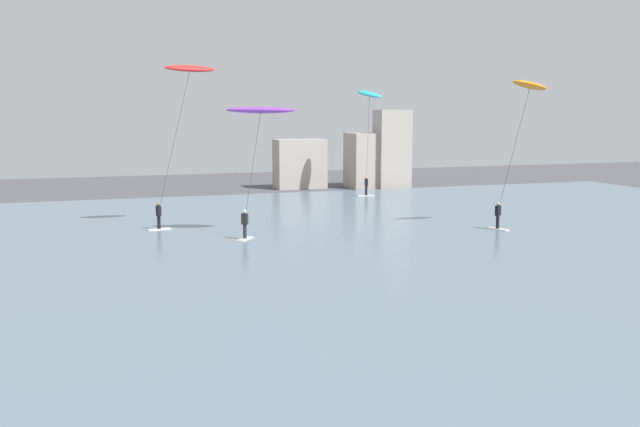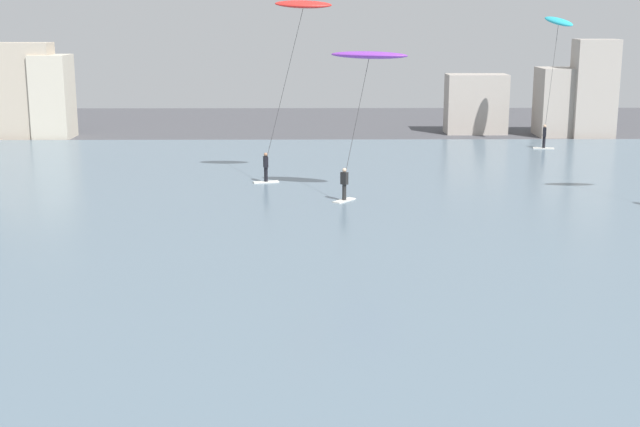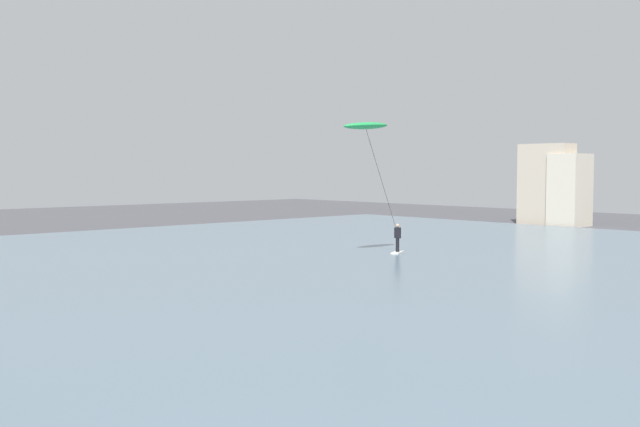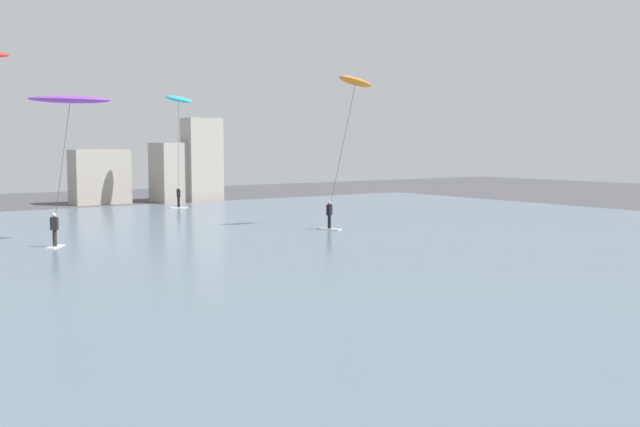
% 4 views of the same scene
% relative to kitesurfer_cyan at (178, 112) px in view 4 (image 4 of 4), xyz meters
% --- Properties ---
extents(water_bay, '(84.00, 52.00, 0.10)m').
position_rel_kitesurfer_cyan_xyz_m(water_bay, '(-16.40, -23.24, -7.51)').
color(water_bay, slate).
rests_on(water_bay, ground).
extents(kitesurfer_cyan, '(2.85, 3.85, 9.02)m').
position_rel_kitesurfer_cyan_xyz_m(kitesurfer_cyan, '(0.00, 0.00, 0.00)').
color(kitesurfer_cyan, silver).
rests_on(kitesurfer_cyan, water_bay).
extents(kitesurfer_purple, '(4.04, 2.82, 7.25)m').
position_rel_kitesurfer_cyan_xyz_m(kitesurfer_purple, '(-14.14, -17.95, -0.84)').
color(kitesurfer_purple, silver).
rests_on(kitesurfer_purple, water_bay).
extents(kitesurfer_orange, '(3.64, 1.45, 8.96)m').
position_rel_kitesurfer_cyan_xyz_m(kitesurfer_orange, '(1.33, -20.45, -0.10)').
color(kitesurfer_orange, silver).
rests_on(kitesurfer_orange, water_bay).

